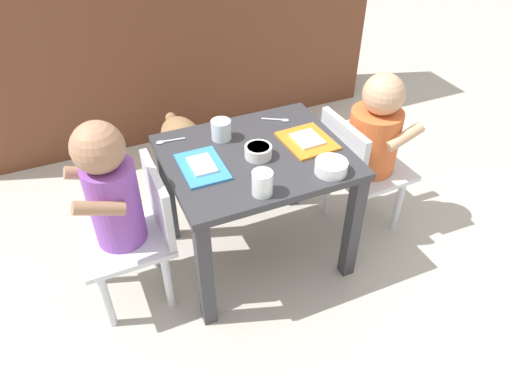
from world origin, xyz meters
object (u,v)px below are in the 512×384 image
object	(u,v)px
seated_child_right	(371,138)
food_tray_right	(307,140)
dining_table	(256,174)
food_tray_left	(202,166)
dog	(185,144)
spoon_by_right_tray	(278,120)
cereal_bowl_right_side	(260,151)
water_cup_left	(221,131)
cereal_bowl_left_side	(331,166)
spoon_by_left_tray	(168,141)
water_cup_right	(262,184)
seated_child_left	(117,199)

from	to	relation	value
seated_child_right	food_tray_right	bearing A→B (deg)	-178.35
dining_table	food_tray_left	world-z (taller)	food_tray_left
dining_table	food_tray_right	size ratio (longest dim) A/B	3.11
dog	spoon_by_right_tray	xyz separation A→B (m)	(0.26, -0.37, 0.26)
seated_child_right	cereal_bowl_right_side	xyz separation A→B (m)	(-0.45, -0.02, 0.08)
spoon_by_right_tray	dog	bearing A→B (deg)	125.26
water_cup_left	dog	bearing A→B (deg)	94.59
dog	spoon_by_right_tray	distance (m)	0.52
food_tray_left	water_cup_left	world-z (taller)	water_cup_left
cereal_bowl_left_side	spoon_by_left_tray	distance (m)	0.56
spoon_by_left_tray	dog	bearing A→B (deg)	67.75
seated_child_right	dog	world-z (taller)	seated_child_right
cereal_bowl_left_side	water_cup_right	bearing A→B (deg)	-177.44
water_cup_left	spoon_by_right_tray	size ratio (longest dim) A/B	0.74
dining_table	spoon_by_left_tray	size ratio (longest dim) A/B	5.92
dining_table	cereal_bowl_left_side	size ratio (longest dim) A/B	5.82
spoon_by_right_tray	cereal_bowl_right_side	bearing A→B (deg)	-130.50
seated_child_left	food_tray_left	distance (m)	0.27
dog	cereal_bowl_right_side	bearing A→B (deg)	-78.93
water_cup_right	cereal_bowl_right_side	distance (m)	0.19
dining_table	water_cup_left	xyz separation A→B (m)	(-0.07, 0.13, 0.11)
food_tray_left	cereal_bowl_left_side	xyz separation A→B (m)	(0.36, -0.18, 0.02)
food_tray_right	spoon_by_right_tray	size ratio (longest dim) A/B	2.06
seated_child_left	cereal_bowl_left_side	xyz separation A→B (m)	(0.63, -0.18, 0.05)
seated_child_left	food_tray_left	world-z (taller)	seated_child_left
seated_child_left	water_cup_left	world-z (taller)	seated_child_left
seated_child_right	food_tray_left	world-z (taller)	seated_child_right
dining_table	water_cup_right	bearing A→B (deg)	-108.47
food_tray_left	water_cup_right	xyz separation A→B (m)	(0.12, -0.19, 0.03)
dining_table	spoon_by_left_tray	bearing A→B (deg)	143.29
seated_child_left	water_cup_left	distance (m)	0.41
food_tray_right	water_cup_right	bearing A→B (deg)	-142.91
seated_child_left	food_tray_left	bearing A→B (deg)	0.59
spoon_by_left_tray	seated_child_left	bearing A→B (deg)	-137.93
seated_child_right	food_tray_right	size ratio (longest dim) A/B	3.41
food_tray_left	water_cup_right	world-z (taller)	water_cup_right
seated_child_right	water_cup_left	size ratio (longest dim) A/B	9.54
seated_child_left	water_cup_right	world-z (taller)	seated_child_left
water_cup_right	spoon_by_left_tray	size ratio (longest dim) A/B	0.75
dining_table	spoon_by_right_tray	bearing A→B (deg)	45.63
spoon_by_left_tray	food_tray_right	bearing A→B (deg)	-23.63
seated_child_right	water_cup_right	size ratio (longest dim) A/B	8.70
food_tray_right	cereal_bowl_right_side	xyz separation A→B (m)	(-0.18, -0.01, 0.01)
cereal_bowl_right_side	dining_table	bearing A→B (deg)	103.30
seated_child_left	water_cup_left	size ratio (longest dim) A/B	10.15
dining_table	seated_child_right	world-z (taller)	seated_child_right
water_cup_left	spoon_by_left_tray	bearing A→B (deg)	163.42
water_cup_right	spoon_by_left_tray	world-z (taller)	water_cup_right
water_cup_right	spoon_by_right_tray	world-z (taller)	water_cup_right
food_tray_right	cereal_bowl_right_side	world-z (taller)	cereal_bowl_right_side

